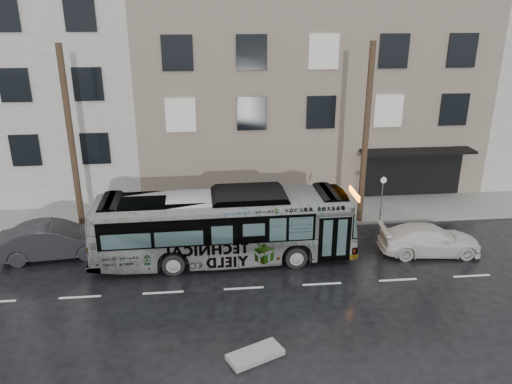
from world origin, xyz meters
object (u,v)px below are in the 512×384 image
bus (224,226)px  white_sedan (430,240)px  utility_pole_front (366,136)px  sign_post (382,198)px  utility_pole_rear (72,144)px  dark_sedan (55,240)px

bus → white_sedan: 9.38m
utility_pole_front → sign_post: size_ratio=3.75×
utility_pole_front → utility_pole_rear: same height
utility_pole_front → white_sedan: (2.17, -3.57, -3.99)m
dark_sedan → utility_pole_front: bearing=-87.9°
sign_post → white_sedan: bearing=-73.3°
utility_pole_front → dark_sedan: size_ratio=1.86×
bus → dark_sedan: 7.66m
utility_pole_rear → dark_sedan: (-0.71, -2.19, -3.85)m
utility_pole_rear → sign_post: 15.46m
bus → white_sedan: bearing=-93.1°
utility_pole_front → sign_post: (1.10, 0.00, -3.30)m
utility_pole_rear → dark_sedan: size_ratio=1.86×
sign_post → bus: 8.87m
utility_pole_rear → white_sedan: (16.17, -3.57, -3.99)m
white_sedan → dark_sedan: dark_sedan is taller
utility_pole_front → utility_pole_rear: 14.00m
white_sedan → utility_pole_front: bearing=35.6°
sign_post → bus: size_ratio=0.21×
sign_post → dark_sedan: sign_post is taller
utility_pole_rear → utility_pole_front: bearing=0.0°
white_sedan → dark_sedan: 16.94m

